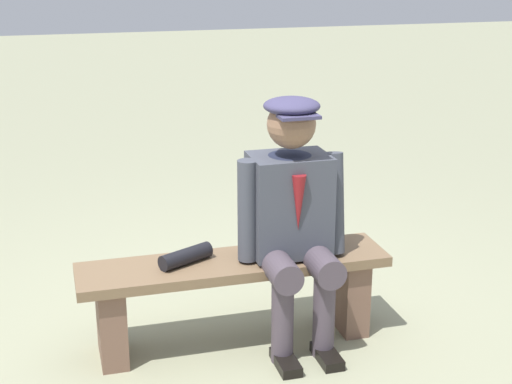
{
  "coord_description": "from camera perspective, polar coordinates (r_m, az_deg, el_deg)",
  "views": [
    {
      "loc": [
        0.84,
        3.43,
        1.97
      ],
      "look_at": [
        -0.11,
        0.0,
        0.81
      ],
      "focal_mm": 53.42,
      "sensor_mm": 36.0,
      "label": 1
    }
  ],
  "objects": [
    {
      "name": "ground_plane",
      "position": [
        4.04,
        -1.6,
        -11.09
      ],
      "size": [
        30.0,
        30.0,
        0.0
      ],
      "primitive_type": "plane",
      "color": "gray"
    },
    {
      "name": "bench",
      "position": [
        3.9,
        -1.64,
        -7.09
      ],
      "size": [
        1.57,
        0.36,
        0.46
      ],
      "color": "brown",
      "rests_on": "ground"
    },
    {
      "name": "seated_man",
      "position": [
        3.77,
        2.75,
        -1.5
      ],
      "size": [
        0.55,
        0.57,
        1.28
      ],
      "color": "#414550",
      "rests_on": "ground"
    },
    {
      "name": "rolled_magazine",
      "position": [
        3.8,
        -5.28,
        -4.82
      ],
      "size": [
        0.29,
        0.2,
        0.08
      ],
      "primitive_type": "cylinder",
      "rotation": [
        0.0,
        1.57,
        0.48
      ],
      "color": "black",
      "rests_on": "bench"
    }
  ]
}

